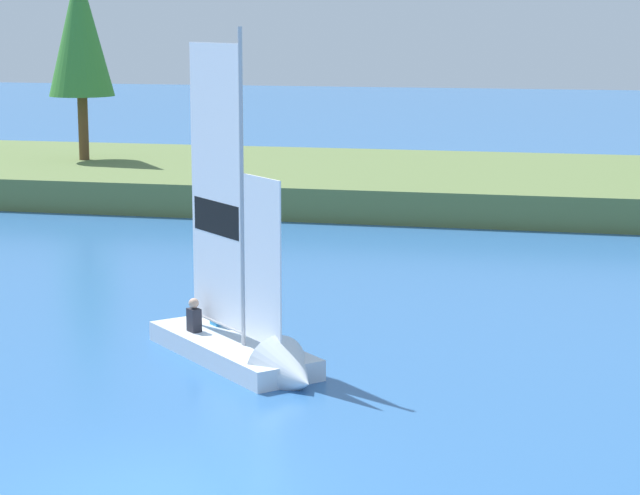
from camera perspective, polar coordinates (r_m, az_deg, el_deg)
The scene contains 3 objects.
shore_bank at distance 44.37m, azimuth 5.34°, elevation 2.97°, with size 80.00×12.31×1.09m, color #5B703D.
shoreline_tree_centre at distance 47.52m, azimuth -11.11°, elevation 9.84°, with size 2.47×2.47×7.34m.
sailboat at distance 22.76m, azimuth -3.14°, elevation -4.46°, with size 4.44×4.37×6.72m.
Camera 1 is at (5.69, -14.79, 6.42)m, focal length 68.81 mm.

